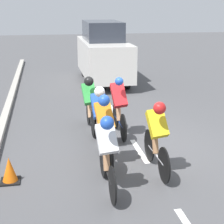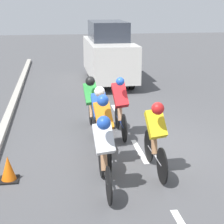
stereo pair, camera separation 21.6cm
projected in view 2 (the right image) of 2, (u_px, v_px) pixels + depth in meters
The scene contains 11 objects.
ground_plane at pixel (137, 146), 8.70m from camera, with size 60.00×60.00×0.00m, color #4C4C4F.
lane_stripe_mid at pixel (140, 151), 8.42m from camera, with size 0.12×1.40×0.01m, color white.
lane_stripe_far at pixel (116, 111), 11.45m from camera, with size 0.12×1.40×0.01m, color white.
cyclist_orange at pixel (104, 127), 7.52m from camera, with size 0.40×1.67×1.55m.
cyclist_green at pixel (91, 101), 9.50m from camera, with size 0.38×1.62×1.49m.
cyclist_yellow at pixel (156, 135), 7.14m from camera, with size 0.39×1.68×1.51m.
cyclist_white at pixel (104, 150), 6.45m from camera, with size 0.37×1.69×1.47m.
cyclist_red at pixel (120, 105), 9.17m from camera, with size 0.39×1.67×1.54m.
cyclist_blue at pixel (100, 115), 8.36m from camera, with size 0.37×1.63×1.51m.
support_car at pixel (108, 53), 15.23m from camera, with size 1.70×4.56×2.45m.
traffic_cone at pixel (8, 169), 6.99m from camera, with size 0.36×0.36×0.49m.
Camera 2 is at (1.80, 7.92, 3.26)m, focal length 60.00 mm.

